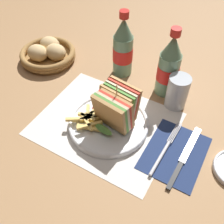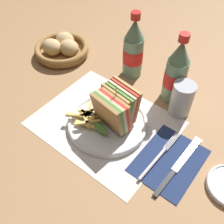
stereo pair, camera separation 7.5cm
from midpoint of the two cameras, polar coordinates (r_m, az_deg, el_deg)
name	(u,v)px [view 2 (the right image)]	position (r m, az deg, el deg)	size (l,w,h in m)	color
ground_plane	(104,132)	(0.75, 1.03, -4.60)	(4.00, 4.00, 0.00)	#9E754C
placemat	(105,123)	(0.77, 1.26, -2.53)	(0.39, 0.31, 0.00)	silver
plate_main	(108,123)	(0.76, 1.88, -2.55)	(0.23, 0.23, 0.02)	white
club_sandwich	(115,108)	(0.72, 3.74, 0.62)	(0.11, 0.13, 0.14)	tan
fries_pile	(89,116)	(0.75, -2.15, -1.07)	(0.11, 0.12, 0.02)	#E5C166
ketchup_blob	(100,107)	(0.78, 0.05, 0.86)	(0.04, 0.03, 0.01)	maroon
napkin	(169,160)	(0.72, 15.34, -10.31)	(0.15, 0.19, 0.00)	navy
fork	(157,158)	(0.71, 12.81, -10.03)	(0.02, 0.20, 0.01)	silver
knife	(178,166)	(0.71, 17.16, -11.32)	(0.02, 0.22, 0.00)	black
coke_bottle_near	(133,50)	(0.88, 7.14, 13.16)	(0.07, 0.07, 0.23)	slate
coke_bottle_far	(176,73)	(0.81, 16.38, 8.07)	(0.07, 0.07, 0.23)	slate
glass_near	(181,101)	(0.80, 17.45, 2.24)	(0.07, 0.07, 0.11)	silver
bread_basket	(62,48)	(1.02, -8.73, 13.43)	(0.20, 0.20, 0.07)	olive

